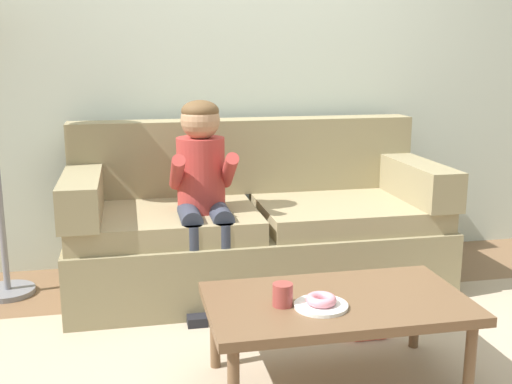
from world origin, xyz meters
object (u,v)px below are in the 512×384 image
person_child (203,183)px  couch (255,228)px  coffee_table (337,308)px  donut (321,300)px  mug (283,295)px  toy_controller (367,334)px

person_child → couch: bearing=32.7°
coffee_table → donut: donut is taller
couch → mug: size_ratio=23.42×
couch → coffee_table: size_ratio=2.01×
coffee_table → donut: bearing=-141.9°
couch → person_child: size_ratio=1.91×
couch → mug: 1.24m
donut → toy_controller: size_ratio=0.53×
couch → donut: 1.28m
couch → toy_controller: couch is taller
donut → toy_controller: donut is taller
mug → toy_controller: (0.52, 0.40, -0.40)m
coffee_table → mug: mug is taller
mug → couch: bearing=83.4°
person_child → donut: person_child is taller
person_child → toy_controller: size_ratio=4.87×
coffee_table → mug: (-0.23, -0.02, 0.08)m
couch → coffee_table: bearing=-85.7°
coffee_table → person_child: person_child is taller
coffee_table → toy_controller: 0.58m
person_child → toy_controller: (0.71, -0.62, -0.65)m
couch → person_child: (-0.32, -0.21, 0.33)m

